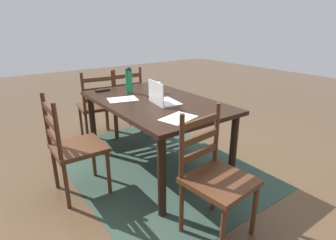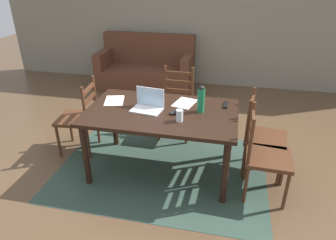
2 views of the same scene
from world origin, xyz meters
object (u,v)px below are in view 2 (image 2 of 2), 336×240
at_px(chair_right_far, 262,136).
at_px(drinking_glass, 180,116).
at_px(dining_table, 161,118).
at_px(couch, 146,69).
at_px(computer_mouse, 173,112).
at_px(tv_remote, 226,105).
at_px(chair_left_far, 80,118).
at_px(water_bottle, 201,98).
at_px(chair_right_near, 265,156).
at_px(laptop, 148,104).
at_px(chair_far_head, 176,104).

relative_size(chair_right_far, drinking_glass, 7.75).
height_order(dining_table, couch, couch).
distance_m(dining_table, computer_mouse, 0.18).
bearing_deg(tv_remote, couch, -55.29).
xyz_separation_m(chair_left_far, chair_right_far, (2.20, 0.00, 0.00)).
height_order(dining_table, water_bottle, water_bottle).
bearing_deg(couch, chair_right_near, -54.39).
bearing_deg(chair_right_far, laptop, -171.43).
distance_m(dining_table, chair_right_far, 1.14).
bearing_deg(computer_mouse, laptop, -167.36).
height_order(laptop, drinking_glass, laptop).
xyz_separation_m(chair_left_far, water_bottle, (1.52, -0.13, 0.45)).
height_order(chair_far_head, drinking_glass, chair_far_head).
xyz_separation_m(chair_right_near, couch, (-2.03, 2.83, -0.11)).
bearing_deg(drinking_glass, computer_mouse, 122.20).
xyz_separation_m(chair_left_far, tv_remote, (1.77, 0.08, 0.31)).
relative_size(chair_left_far, chair_right_far, 1.00).
xyz_separation_m(couch, water_bottle, (1.34, -2.57, 0.56)).
relative_size(couch, laptop, 5.18).
bearing_deg(drinking_glass, laptop, 150.84).
height_order(chair_left_far, laptop, laptop).
relative_size(chair_left_far, couch, 0.53).
relative_size(dining_table, tv_remote, 9.56).
bearing_deg(chair_right_far, couch, 129.84).
height_order(water_bottle, tv_remote, water_bottle).
bearing_deg(drinking_glass, water_bottle, 56.09).
distance_m(computer_mouse, tv_remote, 0.63).
height_order(chair_right_near, couch, couch).
distance_m(chair_left_far, tv_remote, 1.80).
distance_m(chair_right_near, chair_far_head, 1.53).
height_order(chair_right_far, computer_mouse, chair_right_far).
xyz_separation_m(chair_right_near, laptop, (-1.25, 0.21, 0.36)).
bearing_deg(chair_right_near, chair_left_far, 169.70).
relative_size(chair_left_far, computer_mouse, 9.50).
height_order(dining_table, chair_right_far, chair_right_far).
xyz_separation_m(chair_right_near, water_bottle, (-0.69, 0.27, 0.45)).
relative_size(dining_table, chair_right_near, 1.71).
distance_m(chair_right_near, tv_remote, 0.72).
height_order(couch, water_bottle, water_bottle).
xyz_separation_m(chair_left_far, computer_mouse, (1.24, -0.25, 0.32)).
distance_m(chair_left_far, water_bottle, 1.59).
distance_m(chair_left_far, laptop, 1.03).
bearing_deg(chair_right_near, tv_remote, 131.92).
xyz_separation_m(dining_table, chair_right_near, (1.10, -0.20, -0.21)).
relative_size(chair_left_far, chair_far_head, 1.00).
distance_m(chair_right_far, tv_remote, 0.54).
distance_m(chair_far_head, drinking_glass, 1.15).
bearing_deg(chair_left_far, chair_right_far, 0.03).
distance_m(dining_table, chair_far_head, 0.89).
height_order(chair_left_far, drinking_glass, chair_left_far).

